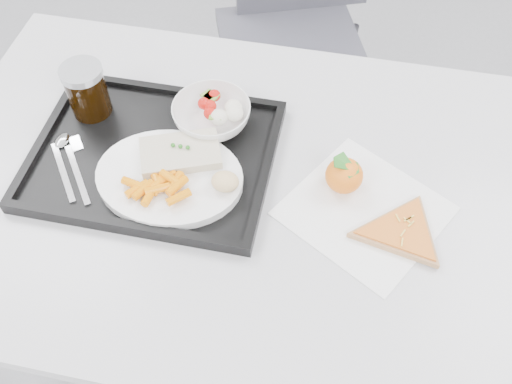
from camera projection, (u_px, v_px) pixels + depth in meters
The scene contains 14 objects.
table at pixel (245, 205), 1.11m from camera, with size 1.20×0.80×0.75m.
chair at pixel (297, 9), 1.71m from camera, with size 0.54×0.55×0.93m.
tray at pixel (154, 156), 1.08m from camera, with size 0.45×0.35×0.03m.
dinner_plate at pixel (170, 177), 1.03m from camera, with size 0.27×0.27×0.02m.
fish_fillet at pixel (180, 153), 1.04m from camera, with size 0.17×0.14×0.03m.
bread_roll at pixel (225, 181), 1.00m from camera, with size 0.06×0.05×0.03m.
salad_bowl at pixel (212, 115), 1.10m from camera, with size 0.15×0.15×0.05m.
cola_glass at pixel (86, 90), 1.10m from camera, with size 0.08×0.08×0.11m.
cutlery at pixel (68, 159), 1.07m from camera, with size 0.13×0.16×0.01m.
napkin at pixel (365, 211), 1.02m from camera, with size 0.34×0.33×0.00m.
tangerine at pixel (344, 175), 1.02m from camera, with size 0.09×0.09×0.07m.
pizza_slice at pixel (402, 232), 0.98m from camera, with size 0.23×0.23×0.02m.
carrot_pile at pixel (158, 186), 0.99m from camera, with size 0.13×0.09×0.02m.
salad_contents at pixel (222, 109), 1.10m from camera, with size 0.09×0.08×0.03m.
Camera 1 is at (0.15, -0.32, 1.59)m, focal length 40.00 mm.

